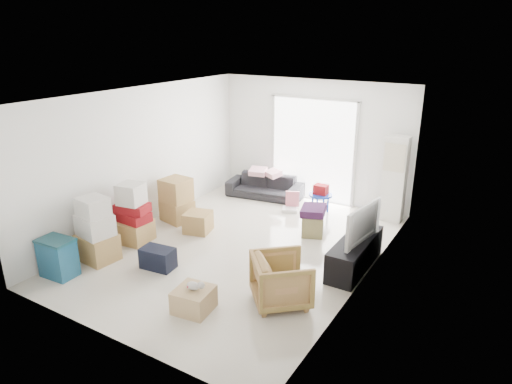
{
  "coord_description": "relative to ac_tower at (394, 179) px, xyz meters",
  "views": [
    {
      "loc": [
        4.06,
        -6.18,
        3.67
      ],
      "look_at": [
        0.21,
        0.2,
        1.03
      ],
      "focal_mm": 32.0,
      "sensor_mm": 36.0,
      "label": 1
    }
  ],
  "objects": [
    {
      "name": "sliding_door",
      "position": [
        -1.95,
        0.33,
        0.37
      ],
      "size": [
        2.1,
        0.04,
        2.33
      ],
      "color": "white",
      "rests_on": "room_shell"
    },
    {
      "name": "tv_console",
      "position": [
        0.05,
        -2.31,
        -0.62
      ],
      "size": [
        0.45,
        1.51,
        0.5
      ],
      "primitive_type": "cube",
      "color": "black",
      "rests_on": "room_shell"
    },
    {
      "name": "wood_crate",
      "position": [
        -1.44,
        -4.62,
        -0.71
      ],
      "size": [
        0.55,
        0.55,
        0.33
      ],
      "primitive_type": "cube",
      "rotation": [
        0.0,
        0.0,
        0.12
      ],
      "color": "tan",
      "rests_on": "room_shell"
    },
    {
      "name": "ac_tower",
      "position": [
        0.0,
        0.0,
        0.0
      ],
      "size": [
        0.45,
        0.3,
        1.75
      ],
      "primitive_type": "cube",
      "color": "silver",
      "rests_on": "room_shell"
    },
    {
      "name": "room_shell",
      "position": [
        -1.95,
        -2.65,
        0.48
      ],
      "size": [
        4.98,
        6.48,
        3.18
      ],
      "color": "beige",
      "rests_on": "ground"
    },
    {
      "name": "storage_bins",
      "position": [
        -3.85,
        -4.97,
        -0.56
      ],
      "size": [
        0.57,
        0.42,
        0.63
      ],
      "rotation": [
        0.0,
        0.0,
        0.06
      ],
      "color": "navy",
      "rests_on": "room_shell"
    },
    {
      "name": "toy_walker",
      "position": [
        -1.98,
        -0.62,
        -0.76
      ],
      "size": [
        0.4,
        0.39,
        0.42
      ],
      "rotation": [
        0.0,
        0.0,
        0.43
      ],
      "color": "silver",
      "rests_on": "room_shell"
    },
    {
      "name": "television",
      "position": [
        0.05,
        -2.31,
        -0.3
      ],
      "size": [
        0.75,
        1.13,
        0.14
      ],
      "primitive_type": "imported",
      "rotation": [
        0.0,
        0.0,
        1.42
      ],
      "color": "black",
      "rests_on": "tv_console"
    },
    {
      "name": "box_stack_c",
      "position": [
        -3.72,
        -2.28,
        -0.44
      ],
      "size": [
        0.69,
        0.61,
        0.89
      ],
      "rotation": [
        0.0,
        0.0,
        -0.26
      ],
      "color": "#AA894C",
      "rests_on": "room_shell"
    },
    {
      "name": "loose_box",
      "position": [
        -3.02,
        -2.5,
        -0.68
      ],
      "size": [
        0.57,
        0.57,
        0.39
      ],
      "primitive_type": "cube",
      "rotation": [
        0.0,
        0.0,
        0.26
      ],
      "color": "#AA894C",
      "rests_on": "room_shell"
    },
    {
      "name": "sofa",
      "position": [
        -2.89,
        -0.15,
        -0.53
      ],
      "size": [
        1.8,
        0.76,
        0.68
      ],
      "primitive_type": "imported",
      "rotation": [
        0.0,
        0.0,
        0.15
      ],
      "color": "black",
      "rests_on": "room_shell"
    },
    {
      "name": "blanket",
      "position": [
        -1.06,
        -1.51,
        -0.41
      ],
      "size": [
        0.52,
        0.52,
        0.14
      ],
      "primitive_type": "cube",
      "rotation": [
        0.0,
        0.0,
        0.23
      ],
      "color": "#421E4C",
      "rests_on": "ottoman"
    },
    {
      "name": "kids_table",
      "position": [
        -1.39,
        -0.41,
        -0.43
      ],
      "size": [
        0.5,
        0.5,
        0.63
      ],
      "rotation": [
        0.0,
        0.0,
        0.3
      ],
      "color": "#1738A9",
      "rests_on": "room_shell"
    },
    {
      "name": "box_stack_b",
      "position": [
        -3.75,
        -3.44,
        -0.39
      ],
      "size": [
        0.64,
        0.6,
        1.11
      ],
      "rotation": [
        0.0,
        0.0,
        0.06
      ],
      "color": "#AA894C",
      "rests_on": "room_shell"
    },
    {
      "name": "duffel_bag",
      "position": [
        -2.69,
        -3.98,
        -0.7
      ],
      "size": [
        0.57,
        0.39,
        0.35
      ],
      "primitive_type": "cube",
      "rotation": [
        0.0,
        0.0,
        0.12
      ],
      "color": "black",
      "rests_on": "room_shell"
    },
    {
      "name": "pillow_left",
      "position": [
        -3.07,
        -0.17,
        -0.14
      ],
      "size": [
        0.42,
        0.37,
        0.12
      ],
      "primitive_type": "cube",
      "rotation": [
        0.0,
        0.0,
        0.22
      ],
      "color": "#DFA3AC",
      "rests_on": "sofa"
    },
    {
      "name": "armchair",
      "position": [
        -0.49,
        -3.83,
        -0.48
      ],
      "size": [
        1.05,
        1.05,
        0.79
      ],
      "primitive_type": "imported",
      "rotation": [
        0.0,
        0.0,
        2.3
      ],
      "color": "#B0794E",
      "rests_on": "room_shell"
    },
    {
      "name": "box_stack_a",
      "position": [
        -3.75,
        -4.28,
        -0.38
      ],
      "size": [
        0.65,
        0.56,
        1.12
      ],
      "rotation": [
        0.0,
        0.0,
        -0.2
      ],
      "color": "#AA894C",
      "rests_on": "room_shell"
    },
    {
      "name": "pillow_right",
      "position": [
        -2.69,
        -0.11,
        -0.14
      ],
      "size": [
        0.43,
        0.41,
        0.12
      ],
      "primitive_type": "cube",
      "rotation": [
        0.0,
        0.0,
        -0.5
      ],
      "color": "#DFA3AC",
      "rests_on": "sofa"
    },
    {
      "name": "ottoman",
      "position": [
        -1.06,
        -1.51,
        -0.68
      ],
      "size": [
        0.51,
        0.51,
        0.39
      ],
      "primitive_type": "cube",
      "rotation": [
        0.0,
        0.0,
        0.37
      ],
      "color": "olive",
      "rests_on": "room_shell"
    },
    {
      "name": "plush_bunny",
      "position": [
        -1.41,
        -4.61,
        -0.49
      ],
      "size": [
        0.27,
        0.15,
        0.13
      ],
      "rotation": [
        0.0,
        0.0,
        0.29
      ],
      "color": "#B2ADA8",
      "rests_on": "wood_crate"
    }
  ]
}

